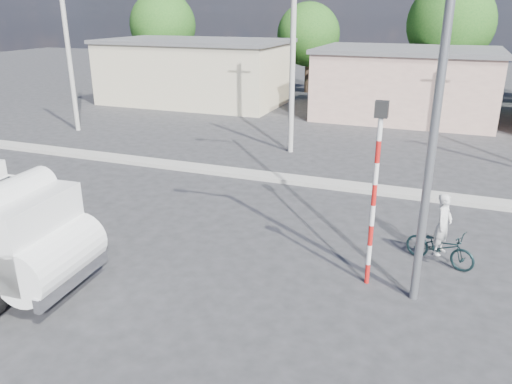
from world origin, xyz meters
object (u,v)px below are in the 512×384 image
(traffic_pole, at_px, (375,180))
(streetlight, at_px, (432,75))
(bicycle, at_px, (440,247))
(cyclist, at_px, (442,235))

(traffic_pole, height_order, streetlight, streetlight)
(bicycle, xyz_separation_m, streetlight, (-0.62, -1.94, 4.49))
(cyclist, distance_m, traffic_pole, 2.89)
(streetlight, bearing_deg, cyclist, 72.32)
(cyclist, relative_size, streetlight, 0.18)
(traffic_pole, distance_m, streetlight, 2.56)
(bicycle, height_order, cyclist, cyclist)
(traffic_pole, bearing_deg, bicycle, 46.49)
(cyclist, relative_size, traffic_pole, 0.37)
(bicycle, xyz_separation_m, traffic_pole, (-1.56, -1.64, 2.12))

